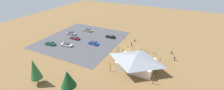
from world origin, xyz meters
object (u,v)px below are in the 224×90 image
(pine_far_east, at_px, (35,69))
(bicycle_orange_yard_center, at_px, (132,47))
(bicycle_white_yard_right, at_px, (124,49))
(bicycle_teal_edge_south, at_px, (146,51))
(bicycle_red_back_row, at_px, (118,48))
(car_green_by_curb, at_px, (50,43))
(visitor_near_lot, at_px, (175,58))
(bike_pavilion, at_px, (136,61))
(bicycle_blue_edge_north, at_px, (154,54))
(bicycle_black_lone_west, at_px, (132,51))
(bicycle_green_front_row, at_px, (141,50))
(bicycle_purple_yard_left, at_px, (118,51))
(car_tan_second_row, at_px, (88,30))
(visitor_at_bikes, at_px, (132,43))
(visitor_crossing_yard, at_px, (172,52))
(pine_east, at_px, (68,79))
(car_silver_far_end, at_px, (71,33))
(lot_sign, at_px, (125,39))
(bicycle_silver_by_bin, at_px, (142,54))
(trash_bin, at_px, (135,40))
(car_blue_front_row, at_px, (93,43))
(car_black_mid_lot, at_px, (111,36))
(car_white_inner_stall, at_px, (67,44))
(car_maroon_near_entry, at_px, (75,38))
(bicycle_yellow_near_sign, at_px, (128,47))

(pine_far_east, distance_m, bicycle_orange_yard_center, 35.67)
(bicycle_white_yard_right, bearing_deg, bicycle_teal_edge_south, -164.71)
(bicycle_red_back_row, height_order, car_green_by_curb, car_green_by_curb)
(visitor_near_lot, bearing_deg, bike_pavilion, 43.97)
(pine_far_east, relative_size, bicycle_blue_edge_north, 4.89)
(bicycle_black_lone_west, distance_m, bicycle_green_front_row, 3.75)
(bicycle_purple_yard_left, relative_size, car_tan_second_row, 0.25)
(bicycle_white_yard_right, xyz_separation_m, visitor_at_bikes, (-1.39, -4.90, 0.59))
(pine_far_east, xyz_separation_m, visitor_crossing_yard, (-31.18, -33.58, -3.89))
(pine_east, relative_size, car_silver_far_end, 1.68)
(lot_sign, distance_m, car_tan_second_row, 21.90)
(bicycle_black_lone_west, relative_size, visitor_near_lot, 1.02)
(bicycle_white_yard_right, bearing_deg, bicycle_silver_by_bin, 176.58)
(trash_bin, distance_m, bicycle_silver_by_bin, 11.75)
(visitor_at_bikes, distance_m, visitor_near_lot, 17.73)
(bicycle_silver_by_bin, relative_size, visitor_near_lot, 0.93)
(bicycle_white_yard_right, bearing_deg, car_blue_front_row, 5.15)
(car_tan_second_row, height_order, car_black_mid_lot, car_tan_second_row)
(bicycle_blue_edge_north, distance_m, car_green_by_curb, 42.37)
(bicycle_green_front_row, relative_size, visitor_near_lot, 0.96)
(trash_bin, distance_m, bicycle_blue_edge_north, 12.96)
(bicycle_blue_edge_north, xyz_separation_m, car_white_inner_stall, (33.97, 9.03, 0.36))
(bicycle_orange_yard_center, distance_m, car_silver_far_end, 31.37)
(car_black_mid_lot, height_order, visitor_near_lot, visitor_near_lot)
(car_white_inner_stall, bearing_deg, bicycle_red_back_row, -161.04)
(car_maroon_near_entry, relative_size, visitor_near_lot, 2.77)
(lot_sign, bearing_deg, car_blue_front_row, 37.16)
(bicycle_white_yard_right, bearing_deg, car_white_inner_stall, 18.04)
(bicycle_silver_by_bin, distance_m, visitor_at_bikes, 8.08)
(trash_bin, distance_m, bicycle_orange_yard_center, 6.86)
(bicycle_teal_edge_south, bearing_deg, bicycle_yellow_near_sign, -2.77)
(pine_east, distance_m, bicycle_purple_yard_left, 25.90)
(bicycle_teal_edge_south, xyz_separation_m, visitor_at_bikes, (6.98, -2.61, 0.57))
(bicycle_blue_edge_north, distance_m, car_blue_front_row, 25.09)
(pine_east, distance_m, car_blue_front_row, 28.98)
(trash_bin, height_order, visitor_crossing_yard, visitor_crossing_yard)
(bicycle_purple_yard_left, height_order, car_maroon_near_entry, car_maroon_near_entry)
(bicycle_green_front_row, height_order, bicycle_red_back_row, bicycle_red_back_row)
(visitor_at_bikes, bearing_deg, bicycle_green_front_row, 152.60)
(bicycle_purple_yard_left, bearing_deg, visitor_near_lot, -171.08)
(bicycle_purple_yard_left, height_order, bicycle_orange_yard_center, bicycle_orange_yard_center)
(visitor_at_bikes, relative_size, visitor_near_lot, 1.04)
(bicycle_purple_yard_left, distance_m, visitor_at_bikes, 8.08)
(bicycle_white_yard_right, height_order, bicycle_yellow_near_sign, bicycle_yellow_near_sign)
(bicycle_blue_edge_north, xyz_separation_m, bicycle_yellow_near_sign, (10.87, -0.94, 0.03))
(visitor_at_bikes, bearing_deg, bicycle_yellow_near_sign, 71.64)
(bicycle_white_yard_right, bearing_deg, visitor_at_bikes, -105.89)
(bicycle_blue_edge_north, distance_m, visitor_crossing_yard, 6.54)
(trash_bin, height_order, visitor_at_bikes, visitor_at_bikes)
(car_green_by_curb, xyz_separation_m, car_blue_front_row, (-15.91, -8.39, -0.00))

